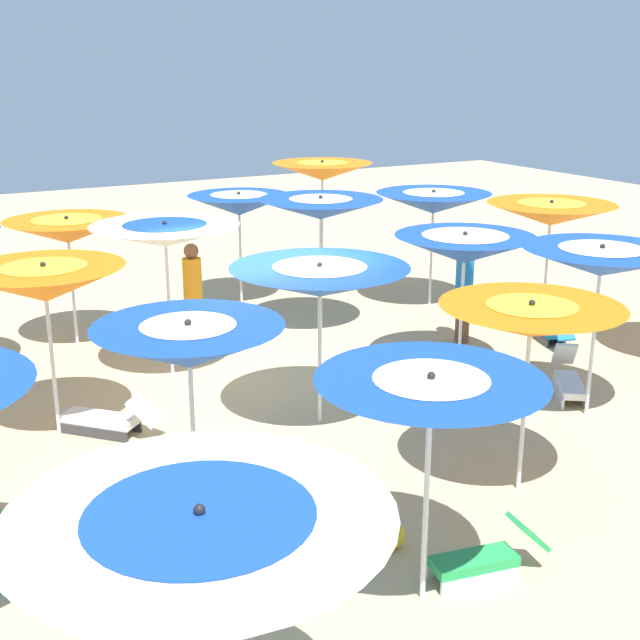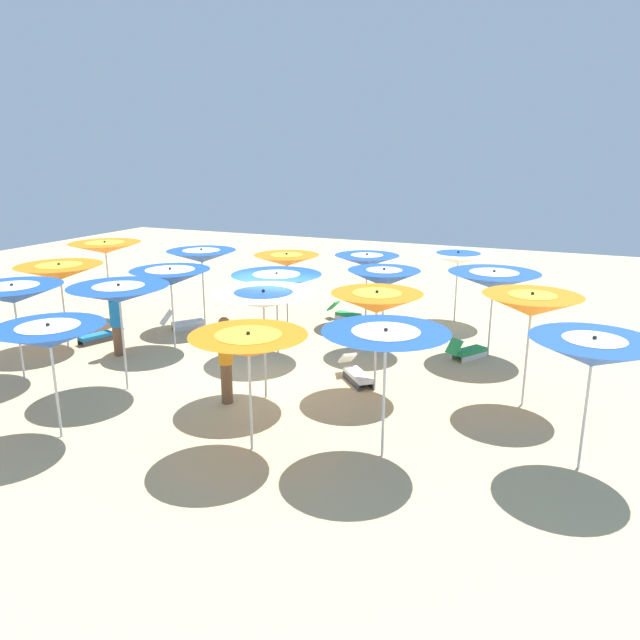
% 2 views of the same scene
% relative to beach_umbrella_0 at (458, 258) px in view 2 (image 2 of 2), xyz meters
% --- Properties ---
extents(ground, '(43.16, 43.16, 0.04)m').
position_rel_beach_umbrella_0_xyz_m(ground, '(3.34, 6.05, -2.00)').
color(ground, '#D1B57F').
extents(beach_umbrella_0, '(2.26, 2.26, 2.21)m').
position_rel_beach_umbrella_0_xyz_m(beach_umbrella_0, '(0.00, 0.00, 0.00)').
color(beach_umbrella_0, silver).
rests_on(beach_umbrella_0, ground).
extents(beach_umbrella_1, '(1.95, 1.95, 2.15)m').
position_rel_beach_umbrella_0_xyz_m(beach_umbrella_1, '(2.49, 1.19, -0.06)').
color(beach_umbrella_1, silver).
rests_on(beach_umbrella_1, ground).
extents(beach_umbrella_2, '(1.95, 1.95, 2.20)m').
position_rel_beach_umbrella_0_xyz_m(beach_umbrella_2, '(4.62, 2.32, -0.02)').
color(beach_umbrella_2, silver).
rests_on(beach_umbrella_2, ground).
extents(beach_umbrella_3, '(2.03, 2.03, 2.35)m').
position_rel_beach_umbrella_0_xyz_m(beach_umbrella_3, '(6.84, 3.46, 0.13)').
color(beach_umbrella_3, silver).
rests_on(beach_umbrella_3, ground).
extents(beach_umbrella_4, '(2.17, 2.17, 2.46)m').
position_rel_beach_umbrella_0_xyz_m(beach_umbrella_4, '(10.02, 3.96, 0.25)').
color(beach_umbrella_4, silver).
rests_on(beach_umbrella_4, ground).
extents(beach_umbrella_5, '(2.28, 2.28, 2.25)m').
position_rel_beach_umbrella_0_xyz_m(beach_umbrella_5, '(-1.46, 2.88, -0.00)').
color(beach_umbrella_5, silver).
rests_on(beach_umbrella_5, ground).
extents(beach_umbrella_6, '(1.90, 1.90, 2.19)m').
position_rel_beach_umbrella_0_xyz_m(beach_umbrella_6, '(1.23, 3.43, -0.07)').
color(beach_umbrella_6, silver).
rests_on(beach_umbrella_6, ground).
extents(beach_umbrella_7, '(2.29, 2.29, 2.18)m').
position_rel_beach_umbrella_0_xyz_m(beach_umbrella_7, '(3.56, 4.98, -0.06)').
color(beach_umbrella_7, silver).
rests_on(beach_umbrella_7, ground).
extents(beach_umbrella_8, '(2.08, 2.08, 2.19)m').
position_rel_beach_umbrella_0_xyz_m(beach_umbrella_8, '(6.35, 5.60, -0.05)').
color(beach_umbrella_8, silver).
rests_on(beach_umbrella_8, ground).
extents(beach_umbrella_9, '(2.21, 2.21, 2.29)m').
position_rel_beach_umbrella_0_xyz_m(beach_umbrella_9, '(9.07, 6.68, 0.06)').
color(beach_umbrella_9, silver).
rests_on(beach_umbrella_9, ground).
extents(beach_umbrella_10, '(1.95, 1.95, 2.41)m').
position_rel_beach_umbrella_0_xyz_m(beach_umbrella_10, '(-2.61, 5.84, 0.15)').
color(beach_umbrella_10, silver).
rests_on(beach_umbrella_10, ground).
extents(beach_umbrella_11, '(1.97, 1.97, 2.26)m').
position_rel_beach_umbrella_0_xyz_m(beach_umbrella_11, '(0.47, 6.30, 0.01)').
color(beach_umbrella_11, silver).
rests_on(beach_umbrella_11, ground).
extents(beach_umbrella_12, '(2.16, 2.16, 2.37)m').
position_rel_beach_umbrella_0_xyz_m(beach_umbrella_12, '(2.47, 7.63, 0.17)').
color(beach_umbrella_12, silver).
rests_on(beach_umbrella_12, ground).
extents(beach_umbrella_13, '(2.13, 2.13, 2.40)m').
position_rel_beach_umbrella_0_xyz_m(beach_umbrella_13, '(5.51, 8.45, 0.18)').
color(beach_umbrella_13, silver).
rests_on(beach_umbrella_13, ground).
extents(beach_umbrella_14, '(2.18, 2.18, 2.25)m').
position_rel_beach_umbrella_0_xyz_m(beach_umbrella_14, '(8.20, 8.87, 0.01)').
color(beach_umbrella_14, silver).
rests_on(beach_umbrella_14, ground).
extents(beach_umbrella_15, '(2.00, 2.00, 2.31)m').
position_rel_beach_umbrella_0_xyz_m(beach_umbrella_15, '(-3.75, 8.20, 0.05)').
color(beach_umbrella_15, silver).
rests_on(beach_umbrella_15, ground).
extents(beach_umbrella_16, '(2.13, 2.13, 2.31)m').
position_rel_beach_umbrella_0_xyz_m(beach_umbrella_16, '(-0.63, 9.11, 0.10)').
color(beach_umbrella_16, silver).
rests_on(beach_umbrella_16, ground).
extents(beach_umbrella_17, '(2.02, 2.02, 2.18)m').
position_rel_beach_umbrella_0_xyz_m(beach_umbrella_17, '(1.56, 9.80, -0.05)').
color(beach_umbrella_17, silver).
rests_on(beach_umbrella_17, ground).
extents(beach_umbrella_18, '(1.95, 1.95, 2.19)m').
position_rel_beach_umbrella_0_xyz_m(beach_umbrella_18, '(5.04, 10.79, -0.05)').
color(beach_umbrella_18, silver).
rests_on(beach_umbrella_18, ground).
extents(lounger_0, '(1.18, 1.24, 0.56)m').
position_rel_beach_umbrella_0_xyz_m(lounger_0, '(1.01, 5.99, -1.79)').
color(lounger_0, '#333338').
rests_on(lounger_0, ground).
extents(lounger_1, '(1.17, 0.52, 0.55)m').
position_rel_beach_umbrella_0_xyz_m(lounger_1, '(3.16, 1.17, -1.79)').
color(lounger_1, silver).
rests_on(lounger_1, ground).
extents(lounger_2, '(1.03, 1.24, 0.65)m').
position_rel_beach_umbrella_0_xyz_m(lounger_2, '(7.13, 4.08, -1.78)').
color(lounger_2, silver).
rests_on(lounger_2, ground).
extents(lounger_3, '(0.70, 1.30, 0.52)m').
position_rel_beach_umbrella_0_xyz_m(lounger_3, '(8.58, 6.04, -1.79)').
color(lounger_3, '#333338').
rests_on(lounger_3, ground).
extents(lounger_4, '(0.93, 1.21, 0.59)m').
position_rel_beach_umbrella_0_xyz_m(lounger_4, '(-1.02, 3.36, -1.78)').
color(lounger_4, silver).
rests_on(lounger_4, ground).
extents(beachgoer_0, '(0.30, 0.30, 1.67)m').
position_rel_beach_umbrella_0_xyz_m(beachgoer_0, '(7.29, 6.71, -1.11)').
color(beachgoer_0, brown).
rests_on(beachgoer_0, ground).
extents(beachgoer_1, '(0.30, 0.30, 1.86)m').
position_rel_beach_umbrella_0_xyz_m(beachgoer_1, '(3.07, 8.21, -1.00)').
color(beachgoer_1, brown).
rests_on(beachgoer_1, ground).
extents(beach_ball, '(0.27, 0.27, 0.27)m').
position_rel_beach_umbrella_0_xyz_m(beach_ball, '(2.70, 2.00, -1.85)').
color(beach_ball, yellow).
rests_on(beach_ball, ground).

